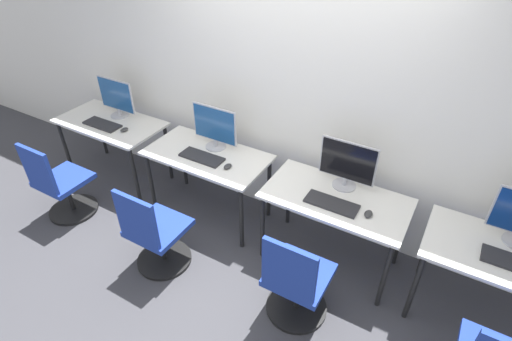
{
  "coord_description": "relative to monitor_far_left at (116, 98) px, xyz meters",
  "views": [
    {
      "loc": [
        1.33,
        -2.17,
        2.73
      ],
      "look_at": [
        0.0,
        0.12,
        0.86
      ],
      "focal_mm": 28.0,
      "sensor_mm": 36.0,
      "label": 1
    }
  ],
  "objects": [
    {
      "name": "ground_plane",
      "position": [
        1.91,
        -0.46,
        -0.92
      ],
      "size": [
        20.0,
        20.0,
        0.0
      ],
      "primitive_type": "plane",
      "color": "#3D3D42"
    },
    {
      "name": "monitor_far_left",
      "position": [
        0.0,
        0.0,
        0.0
      ],
      "size": [
        0.47,
        0.2,
        0.42
      ],
      "color": "#B2B2B7",
      "rests_on": "desk_far_left"
    },
    {
      "name": "desk_far_left",
      "position": [
        0.0,
        -0.15,
        -0.3
      ],
      "size": [
        1.16,
        0.61,
        0.71
      ],
      "color": "silver",
      "rests_on": "ground_plane"
    },
    {
      "name": "desk_right",
      "position": [
        2.55,
        -0.15,
        -0.3
      ],
      "size": [
        1.16,
        0.61,
        0.71
      ],
      "color": "silver",
      "rests_on": "ground_plane"
    },
    {
      "name": "desk_left",
      "position": [
        1.28,
        -0.15,
        -0.3
      ],
      "size": [
        1.16,
        0.61,
        0.71
      ],
      "color": "silver",
      "rests_on": "ground_plane"
    },
    {
      "name": "desk_far_right",
      "position": [
        3.83,
        -0.15,
        -0.3
      ],
      "size": [
        1.16,
        0.61,
        0.71
      ],
      "color": "silver",
      "rests_on": "ground_plane"
    },
    {
      "name": "office_chair_left",
      "position": [
        1.3,
        -0.96,
        -0.58
      ],
      "size": [
        0.48,
        0.48,
        0.86
      ],
      "color": "black",
      "rests_on": "ground_plane"
    },
    {
      "name": "monitor_right",
      "position": [
        2.55,
        0.03,
        0.0
      ],
      "size": [
        0.47,
        0.2,
        0.42
      ],
      "color": "#B2B2B7",
      "rests_on": "desk_right"
    },
    {
      "name": "office_chair_right",
      "position": [
        2.54,
        -0.82,
        -0.58
      ],
      "size": [
        0.48,
        0.48,
        0.86
      ],
      "color": "black",
      "rests_on": "ground_plane"
    },
    {
      "name": "mouse_right",
      "position": [
        2.84,
        -0.24,
        -0.2
      ],
      "size": [
        0.06,
        0.09,
        0.03
      ],
      "color": "#333333",
      "rests_on": "desk_right"
    },
    {
      "name": "office_chair_far_left",
      "position": [
        0.03,
        -0.92,
        -0.58
      ],
      "size": [
        0.48,
        0.48,
        0.86
      ],
      "color": "black",
      "rests_on": "ground_plane"
    },
    {
      "name": "keyboard_right",
      "position": [
        2.55,
        -0.26,
        -0.2
      ],
      "size": [
        0.42,
        0.17,
        0.02
      ],
      "color": "#262628",
      "rests_on": "desk_right"
    },
    {
      "name": "mouse_left",
      "position": [
        1.57,
        -0.24,
        -0.2
      ],
      "size": [
        0.06,
        0.09,
        0.03
      ],
      "color": "#333333",
      "rests_on": "desk_left"
    },
    {
      "name": "monitor_left",
      "position": [
        1.28,
        -0.01,
        0.0
      ],
      "size": [
        0.47,
        0.2,
        0.42
      ],
      "color": "#B2B2B7",
      "rests_on": "desk_left"
    },
    {
      "name": "wall_back",
      "position": [
        1.91,
        0.28,
        0.48
      ],
      "size": [
        12.0,
        0.05,
        2.8
      ],
      "color": "silver",
      "rests_on": "ground_plane"
    },
    {
      "name": "keyboard_far_left",
      "position": [
        0.0,
        -0.25,
        -0.2
      ],
      "size": [
        0.42,
        0.17,
        0.02
      ],
      "color": "#262628",
      "rests_on": "desk_far_left"
    },
    {
      "name": "keyboard_left",
      "position": [
        1.28,
        -0.23,
        -0.2
      ],
      "size": [
        0.42,
        0.17,
        0.02
      ],
      "color": "#262628",
      "rests_on": "desk_left"
    },
    {
      "name": "mouse_far_left",
      "position": [
        0.29,
        -0.22,
        -0.2
      ],
      "size": [
        0.06,
        0.09,
        0.03
      ],
      "color": "#333333",
      "rests_on": "desk_far_left"
    }
  ]
}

